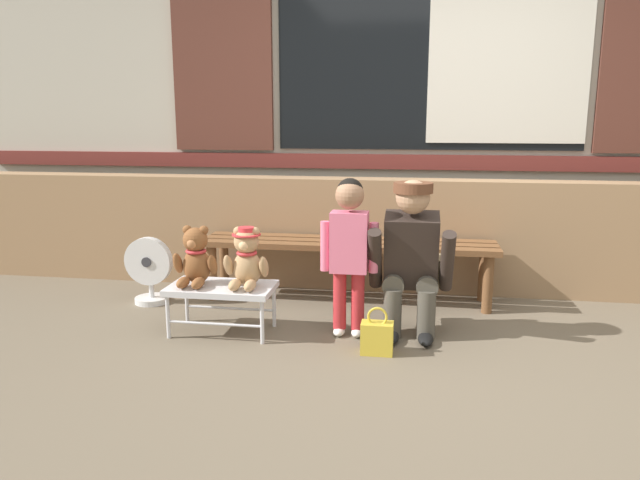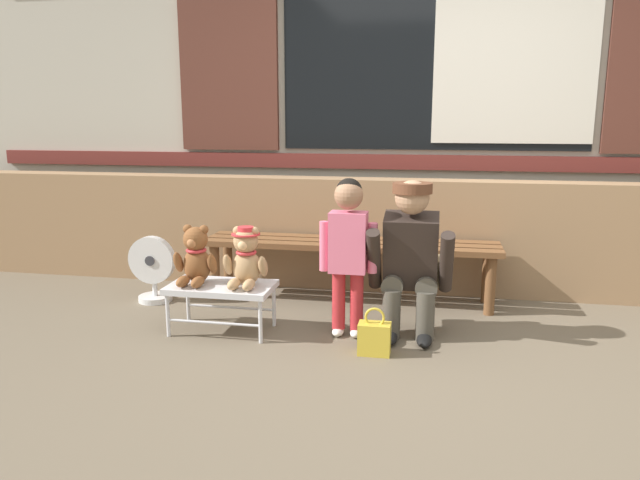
{
  "view_description": "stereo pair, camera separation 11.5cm",
  "coord_description": "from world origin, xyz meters",
  "px_view_note": "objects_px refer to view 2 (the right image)",
  "views": [
    {
      "loc": [
        -0.07,
        -3.08,
        1.3
      ],
      "look_at": [
        -0.66,
        0.53,
        0.55
      ],
      "focal_mm": 33.41,
      "sensor_mm": 36.0,
      "label": 1
    },
    {
      "loc": [
        0.04,
        -3.06,
        1.3
      ],
      "look_at": [
        -0.66,
        0.53,
        0.55
      ],
      "focal_mm": 33.41,
      "sensor_mm": 36.0,
      "label": 2
    }
  ],
  "objects_px": {
    "wooden_bench_long": "(350,250)",
    "teddy_bear_plain": "(196,257)",
    "handbag_on_ground": "(374,338)",
    "child_standing": "(348,240)",
    "adult_crouching": "(412,258)",
    "floor_fan": "(153,269)",
    "teddy_bear_with_hat": "(246,258)",
    "small_display_bench": "(222,290)"
  },
  "relations": [
    {
      "from": "wooden_bench_long",
      "to": "teddy_bear_plain",
      "type": "height_order",
      "value": "teddy_bear_plain"
    },
    {
      "from": "handbag_on_ground",
      "to": "wooden_bench_long",
      "type": "bearing_deg",
      "value": 106.13
    },
    {
      "from": "child_standing",
      "to": "adult_crouching",
      "type": "height_order",
      "value": "child_standing"
    },
    {
      "from": "wooden_bench_long",
      "to": "floor_fan",
      "type": "relative_size",
      "value": 4.37
    },
    {
      "from": "teddy_bear_plain",
      "to": "teddy_bear_with_hat",
      "type": "distance_m",
      "value": 0.32
    },
    {
      "from": "wooden_bench_long",
      "to": "floor_fan",
      "type": "bearing_deg",
      "value": -167.82
    },
    {
      "from": "teddy_bear_plain",
      "to": "teddy_bear_with_hat",
      "type": "xyz_separation_m",
      "value": [
        0.32,
        0.0,
        0.01
      ]
    },
    {
      "from": "child_standing",
      "to": "handbag_on_ground",
      "type": "bearing_deg",
      "value": -54.41
    },
    {
      "from": "teddy_bear_with_hat",
      "to": "handbag_on_ground",
      "type": "distance_m",
      "value": 0.91
    },
    {
      "from": "teddy_bear_plain",
      "to": "teddy_bear_with_hat",
      "type": "relative_size",
      "value": 1.0
    },
    {
      "from": "wooden_bench_long",
      "to": "teddy_bear_plain",
      "type": "bearing_deg",
      "value": -137.16
    },
    {
      "from": "wooden_bench_long",
      "to": "handbag_on_ground",
      "type": "distance_m",
      "value": 1.05
    },
    {
      "from": "handbag_on_ground",
      "to": "teddy_bear_plain",
      "type": "bearing_deg",
      "value": 170.38
    },
    {
      "from": "adult_crouching",
      "to": "handbag_on_ground",
      "type": "height_order",
      "value": "adult_crouching"
    },
    {
      "from": "adult_crouching",
      "to": "handbag_on_ground",
      "type": "distance_m",
      "value": 0.55
    },
    {
      "from": "wooden_bench_long",
      "to": "adult_crouching",
      "type": "bearing_deg",
      "value": -53.24
    },
    {
      "from": "child_standing",
      "to": "handbag_on_ground",
      "type": "distance_m",
      "value": 0.59
    },
    {
      "from": "small_display_bench",
      "to": "child_standing",
      "type": "bearing_deg",
      "value": 5.78
    },
    {
      "from": "teddy_bear_plain",
      "to": "teddy_bear_with_hat",
      "type": "height_order",
      "value": "same"
    },
    {
      "from": "wooden_bench_long",
      "to": "small_display_bench",
      "type": "relative_size",
      "value": 3.28
    },
    {
      "from": "handbag_on_ground",
      "to": "adult_crouching",
      "type": "bearing_deg",
      "value": 62.42
    },
    {
      "from": "teddy_bear_with_hat",
      "to": "handbag_on_ground",
      "type": "relative_size",
      "value": 1.34
    },
    {
      "from": "adult_crouching",
      "to": "small_display_bench",
      "type": "bearing_deg",
      "value": -171.98
    },
    {
      "from": "adult_crouching",
      "to": "floor_fan",
      "type": "relative_size",
      "value": 1.98
    },
    {
      "from": "teddy_bear_plain",
      "to": "child_standing",
      "type": "height_order",
      "value": "child_standing"
    },
    {
      "from": "floor_fan",
      "to": "adult_crouching",
      "type": "bearing_deg",
      "value": -9.96
    },
    {
      "from": "small_display_bench",
      "to": "floor_fan",
      "type": "distance_m",
      "value": 0.85
    },
    {
      "from": "wooden_bench_long",
      "to": "handbag_on_ground",
      "type": "relative_size",
      "value": 7.72
    },
    {
      "from": "teddy_bear_with_hat",
      "to": "handbag_on_ground",
      "type": "height_order",
      "value": "teddy_bear_with_hat"
    },
    {
      "from": "small_display_bench",
      "to": "adult_crouching",
      "type": "height_order",
      "value": "adult_crouching"
    },
    {
      "from": "wooden_bench_long",
      "to": "adult_crouching",
      "type": "distance_m",
      "value": 0.78
    },
    {
      "from": "teddy_bear_with_hat",
      "to": "child_standing",
      "type": "bearing_deg",
      "value": 7.07
    },
    {
      "from": "teddy_bear_plain",
      "to": "child_standing",
      "type": "bearing_deg",
      "value": 4.7
    },
    {
      "from": "floor_fan",
      "to": "teddy_bear_with_hat",
      "type": "bearing_deg",
      "value": -29.42
    },
    {
      "from": "adult_crouching",
      "to": "teddy_bear_plain",
      "type": "bearing_deg",
      "value": -173.02
    },
    {
      "from": "handbag_on_ground",
      "to": "floor_fan",
      "type": "distance_m",
      "value": 1.8
    },
    {
      "from": "teddy_bear_plain",
      "to": "child_standing",
      "type": "relative_size",
      "value": 0.38
    },
    {
      "from": "wooden_bench_long",
      "to": "handbag_on_ground",
      "type": "bearing_deg",
      "value": -73.87
    },
    {
      "from": "small_display_bench",
      "to": "handbag_on_ground",
      "type": "distance_m",
      "value": 1.0
    },
    {
      "from": "teddy_bear_plain",
      "to": "adult_crouching",
      "type": "bearing_deg",
      "value": 6.98
    },
    {
      "from": "teddy_bear_with_hat",
      "to": "floor_fan",
      "type": "height_order",
      "value": "teddy_bear_with_hat"
    },
    {
      "from": "teddy_bear_with_hat",
      "to": "teddy_bear_plain",
      "type": "bearing_deg",
      "value": -179.87
    }
  ]
}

